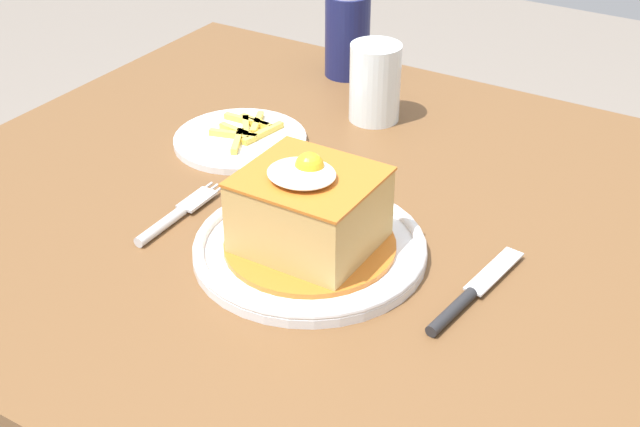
{
  "coord_description": "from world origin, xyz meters",
  "views": [
    {
      "loc": [
        0.32,
        -0.72,
        1.26
      ],
      "look_at": [
        -0.07,
        -0.07,
        0.78
      ],
      "focal_mm": 49.03,
      "sensor_mm": 36.0,
      "label": 1
    }
  ],
  "objects": [
    {
      "name": "dining_table",
      "position": [
        0.0,
        0.0,
        0.63
      ],
      "size": [
        1.17,
        0.83,
        0.74
      ],
      "color": "brown",
      "rests_on": "ground_plane"
    },
    {
      "name": "main_plate",
      "position": [
        -0.07,
        -0.09,
        0.75
      ],
      "size": [
        0.24,
        0.24,
        0.02
      ],
      "color": "white",
      "rests_on": "dining_table"
    },
    {
      "name": "sandwich_meal",
      "position": [
        -0.07,
        -0.09,
        0.8
      ],
      "size": [
        0.18,
        0.18,
        0.11
      ],
      "color": "#C66B23",
      "rests_on": "main_plate"
    },
    {
      "name": "fork",
      "position": [
        -0.24,
        -0.12,
        0.75
      ],
      "size": [
        0.02,
        0.14,
        0.01
      ],
      "color": "silver",
      "rests_on": "dining_table"
    },
    {
      "name": "knife",
      "position": [
        0.1,
        -0.08,
        0.75
      ],
      "size": [
        0.04,
        0.17,
        0.01
      ],
      "color": "#262628",
      "rests_on": "dining_table"
    },
    {
      "name": "soda_can",
      "position": [
        -0.28,
        0.34,
        0.81
      ],
      "size": [
        0.07,
        0.07,
        0.12
      ],
      "color": "#191E51",
      "rests_on": "dining_table"
    },
    {
      "name": "drinking_glass",
      "position": [
        -0.17,
        0.23,
        0.79
      ],
      "size": [
        0.07,
        0.07,
        0.1
      ],
      "color": "gold",
      "rests_on": "dining_table"
    },
    {
      "name": "side_plate_fries",
      "position": [
        -0.28,
        0.08,
        0.75
      ],
      "size": [
        0.17,
        0.17,
        0.02
      ],
      "color": "white",
      "rests_on": "dining_table"
    }
  ]
}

